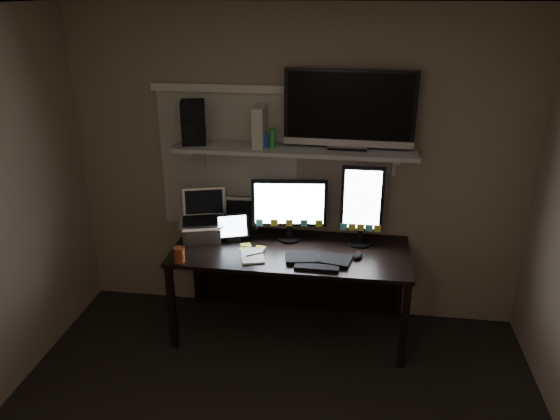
% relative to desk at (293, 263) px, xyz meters
% --- Properties ---
extents(ceiling, '(3.60, 3.60, 0.00)m').
position_rel_desk_xyz_m(ceiling, '(0.00, -1.55, 1.95)').
color(ceiling, silver).
rests_on(ceiling, back_wall).
extents(back_wall, '(3.60, 0.00, 3.60)m').
position_rel_desk_xyz_m(back_wall, '(0.00, 0.25, 0.70)').
color(back_wall, '#7D6D5A').
rests_on(back_wall, floor).
extents(window_blinds, '(1.10, 0.02, 1.10)m').
position_rel_desk_xyz_m(window_blinds, '(-0.55, 0.24, 0.75)').
color(window_blinds, '#B4B0A1').
rests_on(window_blinds, back_wall).
extents(desk, '(1.80, 0.75, 0.73)m').
position_rel_desk_xyz_m(desk, '(0.00, 0.00, 0.00)').
color(desk, black).
rests_on(desk, floor).
extents(wall_shelf, '(1.80, 0.35, 0.03)m').
position_rel_desk_xyz_m(wall_shelf, '(0.00, 0.08, 0.91)').
color(wall_shelf, '#A5A4A0').
rests_on(wall_shelf, back_wall).
extents(monitor_landscape, '(0.59, 0.13, 0.51)m').
position_rel_desk_xyz_m(monitor_landscape, '(-0.04, 0.06, 0.43)').
color(monitor_landscape, black).
rests_on(monitor_landscape, desk).
extents(monitor_portrait, '(0.32, 0.06, 0.64)m').
position_rel_desk_xyz_m(monitor_portrait, '(0.52, 0.05, 0.50)').
color(monitor_portrait, black).
rests_on(monitor_portrait, desk).
extents(keyboard, '(0.49, 0.20, 0.03)m').
position_rel_desk_xyz_m(keyboard, '(0.22, -0.28, 0.19)').
color(keyboard, black).
rests_on(keyboard, desk).
extents(mouse, '(0.09, 0.12, 0.04)m').
position_rel_desk_xyz_m(mouse, '(0.51, -0.19, 0.20)').
color(mouse, black).
rests_on(mouse, desk).
extents(notepad, '(0.22, 0.27, 0.01)m').
position_rel_desk_xyz_m(notepad, '(-0.27, -0.29, 0.18)').
color(notepad, silver).
rests_on(notepad, desk).
extents(tablet, '(0.28, 0.19, 0.23)m').
position_rel_desk_xyz_m(tablet, '(-0.47, -0.03, 0.29)').
color(tablet, black).
rests_on(tablet, desk).
extents(file_sorter, '(0.23, 0.12, 0.29)m').
position_rel_desk_xyz_m(file_sorter, '(-0.44, 0.17, 0.32)').
color(file_sorter, black).
rests_on(file_sorter, desk).
extents(laptop, '(0.40, 0.36, 0.38)m').
position_rel_desk_xyz_m(laptop, '(-0.72, -0.04, 0.37)').
color(laptop, silver).
rests_on(laptop, desk).
extents(cup, '(0.09, 0.09, 0.11)m').
position_rel_desk_xyz_m(cup, '(-0.78, -0.44, 0.23)').
color(cup, maroon).
rests_on(cup, desk).
extents(sticky_notes, '(0.34, 0.26, 0.00)m').
position_rel_desk_xyz_m(sticky_notes, '(-0.28, -0.18, 0.18)').
color(sticky_notes, yellow).
rests_on(sticky_notes, desk).
extents(tv, '(0.96, 0.20, 0.57)m').
position_rel_desk_xyz_m(tv, '(0.39, 0.12, 1.21)').
color(tv, black).
rests_on(tv, wall_shelf).
extents(game_console, '(0.08, 0.25, 0.30)m').
position_rel_desk_xyz_m(game_console, '(-0.26, 0.09, 1.08)').
color(game_console, beige).
rests_on(game_console, wall_shelf).
extents(speaker, '(0.22, 0.25, 0.32)m').
position_rel_desk_xyz_m(speaker, '(-0.78, 0.10, 1.09)').
color(speaker, black).
rests_on(speaker, wall_shelf).
extents(bottles, '(0.25, 0.13, 0.15)m').
position_rel_desk_xyz_m(bottles, '(-0.21, 0.04, 1.00)').
color(bottles, '#A50F0C').
rests_on(bottles, wall_shelf).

